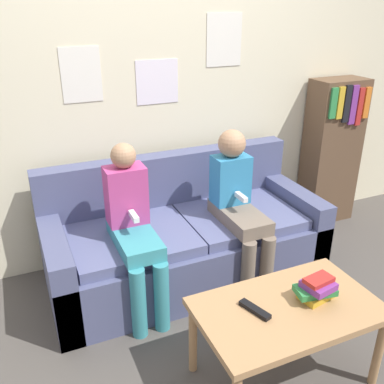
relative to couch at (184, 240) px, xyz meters
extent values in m
plane|color=#4C4742|center=(0.00, -0.52, -0.27)|extent=(10.00, 10.00, 0.00)
cube|color=beige|center=(0.00, 0.49, 1.03)|extent=(8.00, 0.06, 2.60)
cube|color=white|center=(-0.51, 0.46, 1.09)|extent=(0.25, 0.00, 0.35)
cube|color=silver|center=(0.00, 0.46, 1.01)|extent=(0.30, 0.00, 0.30)
cube|color=white|center=(0.51, 0.46, 1.27)|extent=(0.27, 0.00, 0.36)
cube|color=#4C5175|center=(0.00, -0.04, -0.08)|extent=(1.86, 0.80, 0.38)
cube|color=#4C5175|center=(0.00, 0.29, 0.33)|extent=(1.86, 0.14, 0.43)
cube|color=#4C5175|center=(-0.86, -0.04, 0.00)|extent=(0.14, 0.80, 0.54)
cube|color=#4C5175|center=(0.86, -0.04, 0.00)|extent=(0.14, 0.80, 0.54)
cube|color=slate|center=(-0.39, -0.07, 0.15)|extent=(0.77, 0.64, 0.07)
cube|color=slate|center=(0.39, -0.07, 0.15)|extent=(0.77, 0.64, 0.07)
cube|color=#AD7F51|center=(0.11, -1.05, 0.16)|extent=(0.89, 0.53, 0.04)
cylinder|color=#AD7F51|center=(0.51, -1.28, -0.07)|extent=(0.04, 0.04, 0.42)
cylinder|color=#AD7F51|center=(-0.30, -0.83, -0.07)|extent=(0.04, 0.04, 0.42)
cylinder|color=#AD7F51|center=(0.51, -0.83, -0.07)|extent=(0.04, 0.04, 0.42)
cylinder|color=teal|center=(-0.48, -0.46, -0.05)|extent=(0.09, 0.09, 0.45)
cylinder|color=teal|center=(-0.34, -0.46, -0.05)|extent=(0.09, 0.09, 0.45)
cube|color=teal|center=(-0.41, -0.21, 0.23)|extent=(0.23, 0.50, 0.09)
cube|color=#B73D7F|center=(-0.41, -0.07, 0.45)|extent=(0.24, 0.16, 0.36)
sphere|color=tan|center=(-0.41, -0.07, 0.70)|extent=(0.15, 0.15, 0.15)
cube|color=white|center=(-0.41, -0.22, 0.38)|extent=(0.03, 0.12, 0.03)
cylinder|color=#756656|center=(0.24, -0.46, -0.05)|extent=(0.09, 0.09, 0.45)
cylinder|color=#756656|center=(0.38, -0.46, -0.05)|extent=(0.09, 0.09, 0.45)
cube|color=#756656|center=(0.31, -0.21, 0.23)|extent=(0.23, 0.50, 0.09)
cube|color=teal|center=(0.31, -0.07, 0.43)|extent=(0.24, 0.16, 0.33)
sphere|color=tan|center=(0.31, -0.07, 0.69)|extent=(0.18, 0.18, 0.18)
cube|color=white|center=(0.31, -0.22, 0.37)|extent=(0.03, 0.12, 0.03)
cube|color=black|center=(-0.06, -1.02, 0.19)|extent=(0.09, 0.17, 0.02)
cube|color=gold|center=(0.27, -1.05, 0.20)|extent=(0.19, 0.14, 0.04)
cube|color=#2D8442|center=(0.26, -1.06, 0.23)|extent=(0.21, 0.14, 0.03)
cube|color=#7A3389|center=(0.26, -1.07, 0.27)|extent=(0.16, 0.15, 0.03)
cube|color=red|center=(0.26, -1.07, 0.30)|extent=(0.15, 0.10, 0.02)
cube|color=brown|center=(1.50, 0.31, 0.34)|extent=(0.45, 0.25, 1.23)
cube|color=#2D8442|center=(1.33, 0.18, 0.80)|extent=(0.06, 0.02, 0.24)
cube|color=gold|center=(1.39, 0.18, 0.80)|extent=(0.05, 0.02, 0.25)
cube|color=black|center=(1.46, 0.18, 0.79)|extent=(0.06, 0.02, 0.29)
cube|color=#7A3389|center=(1.53, 0.18, 0.77)|extent=(0.06, 0.02, 0.31)
cube|color=red|center=(1.60, 0.18, 0.75)|extent=(0.05, 0.02, 0.30)
cube|color=orange|center=(1.67, 0.18, 0.78)|extent=(0.05, 0.02, 0.25)
camera|label=1|loc=(-0.98, -2.38, 1.53)|focal=40.00mm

